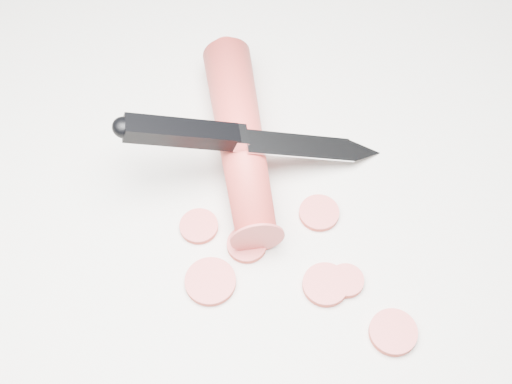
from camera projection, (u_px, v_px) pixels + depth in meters
ground at (246, 222)px, 0.60m from camera, size 2.40×2.40×0.00m
carrot at (241, 138)px, 0.62m from camera, size 0.13×0.19×0.04m
carrot_slice_0 at (210, 282)px, 0.57m from camera, size 0.04×0.04×0.01m
carrot_slice_1 at (247, 245)px, 0.59m from camera, size 0.03×0.03×0.01m
carrot_slice_2 at (325, 285)px, 0.57m from camera, size 0.04×0.04×0.01m
carrot_slice_3 at (346, 281)px, 0.57m from camera, size 0.03×0.03×0.01m
carrot_slice_4 at (319, 213)px, 0.60m from camera, size 0.03×0.03×0.01m
carrot_slice_5 at (199, 226)px, 0.60m from camera, size 0.03×0.03×0.01m
carrot_slice_6 at (393, 332)px, 0.55m from camera, size 0.04×0.04×0.01m
kitchen_knife at (255, 137)px, 0.59m from camera, size 0.22×0.13×0.09m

